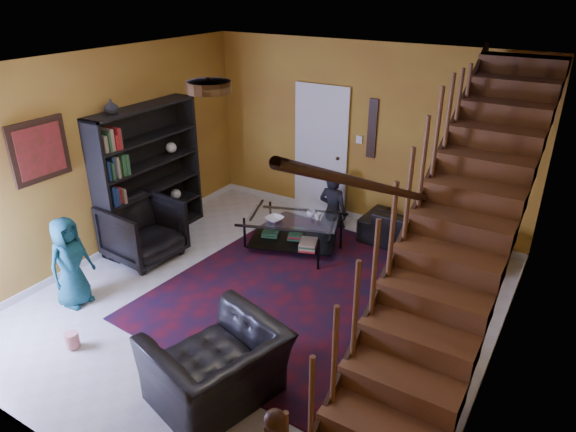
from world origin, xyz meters
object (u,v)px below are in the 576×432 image
bookshelf (149,177)px  coffee_table (293,231)px  sofa (426,233)px  armchair_right (217,367)px  armchair_left (143,230)px

bookshelf → coffee_table: bearing=20.3°
bookshelf → sofa: bearing=24.9°
armchair_right → coffee_table: size_ratio=0.78×
sofa → coffee_table: bearing=32.7°
bookshelf → armchair_left: (0.35, -0.55, -0.54)m
armchair_left → coffee_table: bearing=-46.7°
sofa → armchair_left: size_ratio=2.02×
armchair_left → coffee_table: (1.65, 1.29, -0.14)m
bookshelf → sofa: 4.10m
armchair_right → bookshelf: bearing=-111.0°
armchair_right → coffee_table: 3.03m
armchair_left → bookshelf: bearing=37.7°
bookshelf → armchair_left: size_ratio=2.16×
coffee_table → armchair_right: bearing=-72.4°
bookshelf → coffee_table: bookshelf is taller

